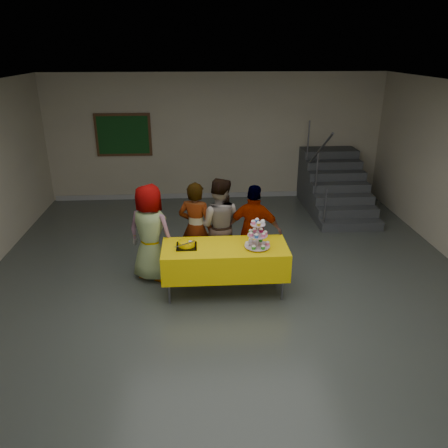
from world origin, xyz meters
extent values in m
plane|color=#4C514C|center=(0.00, 0.00, 0.00)|extent=(10.00, 10.00, 0.00)
cube|color=#AFA68D|center=(0.00, 5.00, 1.50)|extent=(8.00, 0.04, 3.00)
cube|color=silver|center=(0.00, 0.00, 3.00)|extent=(8.00, 10.00, 0.04)
cube|color=#999999|center=(0.00, 4.98, 0.06)|extent=(7.90, 0.03, 0.12)
cylinder|color=#595960|center=(-0.92, 0.15, 0.36)|extent=(0.04, 0.04, 0.73)
cylinder|color=#595960|center=(0.76, 0.15, 0.36)|extent=(0.04, 0.04, 0.73)
cylinder|color=#595960|center=(-0.92, 0.73, 0.36)|extent=(0.04, 0.04, 0.73)
cylinder|color=#595960|center=(0.76, 0.73, 0.36)|extent=(0.04, 0.04, 0.73)
cube|color=#595960|center=(-0.08, 0.44, 0.74)|extent=(1.80, 0.70, 0.02)
cube|color=yellow|center=(-0.08, 0.44, 0.55)|extent=(1.88, 0.78, 0.44)
cylinder|color=silver|center=(0.40, 0.38, 0.78)|extent=(0.18, 0.18, 0.01)
cylinder|color=silver|center=(0.40, 0.38, 0.98)|extent=(0.02, 0.02, 0.42)
cylinder|color=silver|center=(0.40, 0.38, 0.80)|extent=(0.38, 0.38, 0.01)
cylinder|color=silver|center=(0.40, 0.38, 0.97)|extent=(0.30, 0.30, 0.01)
cylinder|color=silver|center=(0.40, 0.38, 1.14)|extent=(0.22, 0.22, 0.01)
cube|color=black|center=(-0.65, 0.47, 0.78)|extent=(0.30, 0.30, 0.02)
cylinder|color=#EDC100|center=(-0.65, 0.47, 0.82)|extent=(0.25, 0.25, 0.07)
ellipsoid|color=#EDC100|center=(-0.65, 0.47, 0.86)|extent=(0.25, 0.25, 0.05)
ellipsoid|color=white|center=(-0.61, 0.43, 0.88)|extent=(0.08, 0.08, 0.02)
cube|color=silver|center=(-0.67, 0.34, 0.88)|extent=(0.30, 0.16, 0.04)
imported|color=slate|center=(-1.23, 0.97, 0.80)|extent=(0.92, 0.78, 1.59)
imported|color=slate|center=(-0.51, 1.14, 0.78)|extent=(0.65, 0.52, 1.56)
imported|color=slate|center=(-0.13, 1.21, 0.80)|extent=(0.89, 0.77, 1.60)
imported|color=slate|center=(0.43, 0.98, 0.77)|extent=(0.98, 0.65, 1.54)
cube|color=#424447|center=(2.70, 2.75, 0.09)|extent=(1.30, 0.30, 0.18)
cube|color=#424447|center=(2.70, 3.05, 0.18)|extent=(1.30, 0.30, 0.36)
cube|color=#424447|center=(2.70, 3.35, 0.27)|extent=(1.30, 0.30, 0.54)
cube|color=#424447|center=(2.70, 3.65, 0.36)|extent=(1.30, 0.30, 0.72)
cube|color=#424447|center=(2.70, 3.95, 0.45)|extent=(1.30, 0.30, 0.90)
cube|color=#424447|center=(2.70, 4.25, 0.54)|extent=(1.30, 0.30, 1.08)
cube|color=#424447|center=(2.70, 4.55, 0.63)|extent=(1.30, 0.30, 1.26)
cube|color=#424447|center=(2.70, 4.85, 0.63)|extent=(1.30, 0.30, 1.26)
cylinder|color=#595960|center=(2.10, 2.70, 0.45)|extent=(0.04, 0.04, 0.90)
cylinder|color=#595960|center=(2.10, 3.50, 0.99)|extent=(0.04, 0.04, 0.90)
cylinder|color=#595960|center=(2.10, 4.40, 1.53)|extent=(0.04, 0.04, 0.90)
cylinder|color=#595960|center=(2.10, 3.55, 1.44)|extent=(0.04, 1.85, 1.20)
cube|color=#472B16|center=(-2.18, 4.97, 1.60)|extent=(1.30, 0.04, 1.00)
cube|color=#154318|center=(-2.18, 4.94, 1.60)|extent=(1.18, 0.02, 0.88)
camera|label=1|loc=(-0.47, -5.44, 3.55)|focal=35.00mm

